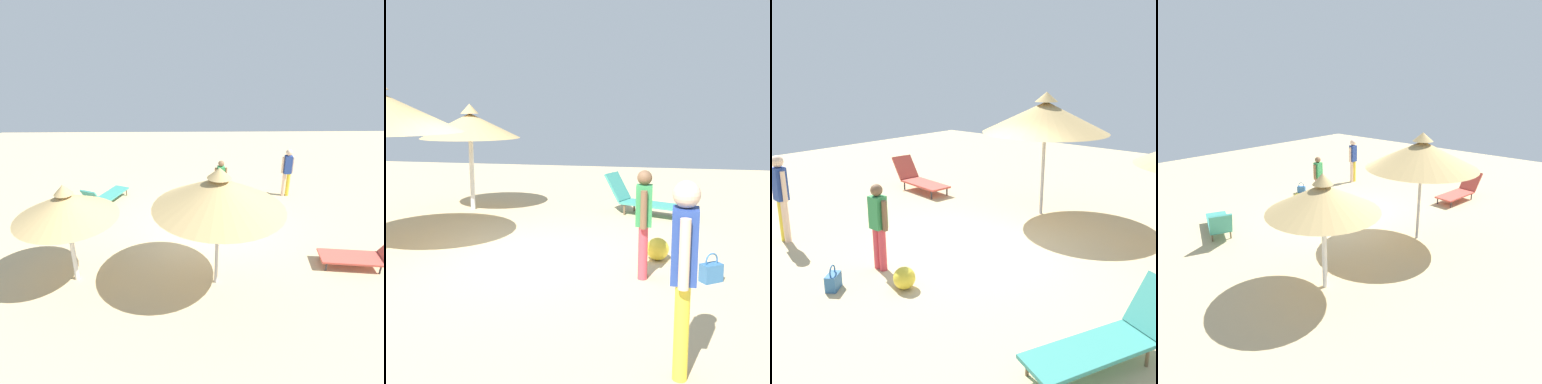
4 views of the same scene
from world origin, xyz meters
The scene contains 9 objects.
ground centered at (0.00, 0.00, -0.05)m, with size 24.00×24.00×0.10m, color tan.
parasol_umbrella_near_right centered at (3.25, 2.23, 1.95)m, with size 2.26×2.26×2.44m.
parasol_umbrella_center centered at (-0.04, 2.41, 2.31)m, with size 2.86×2.86×2.86m.
lounge_chair_edge centered at (-3.77, 1.86, 0.35)m, with size 2.02×0.86×0.89m.
lounge_chair_far_right centered at (3.42, -1.75, 0.35)m, with size 1.28×2.04×0.89m.
person_standing_near_left centered at (-2.95, -2.48, 1.00)m, with size 0.44×0.24×1.76m.
person_standing_far_left centered at (-0.54, -1.98, 0.84)m, with size 0.43×0.23×1.52m.
handbag centered at (-0.52, -2.91, 0.14)m, with size 0.31×0.34×0.41m.
beach_ball centered at (0.29, -2.16, 0.18)m, with size 0.35×0.35×0.35m, color yellow.
Camera 1 is at (0.62, 8.93, 5.23)m, focal length 32.12 mm.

